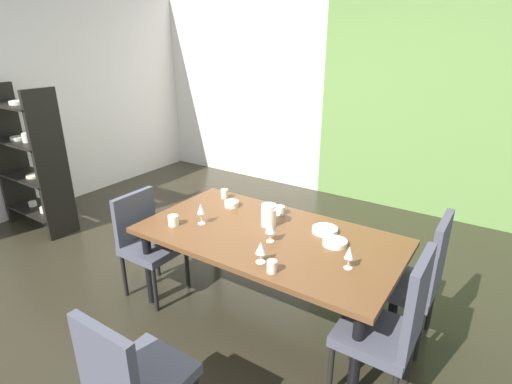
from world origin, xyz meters
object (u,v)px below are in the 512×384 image
at_px(cup_front, 225,194).
at_px(cup_right, 173,220).
at_px(wine_glass_near_shelf, 270,228).
at_px(wine_glass_rear, 261,248).
at_px(serving_bowl_near_window, 335,243).
at_px(chair_right_near, 392,325).
at_px(serving_bowl_left, 232,204).
at_px(cup_center, 280,210).
at_px(chair_head_near, 131,377).
at_px(display_shelf, 30,160).
at_px(dining_table, 269,242).
at_px(serving_bowl_corner, 325,230).
at_px(chair_left_near, 147,239).
at_px(wine_glass_north, 201,209).
at_px(wine_glass_south, 349,253).
at_px(chair_right_far, 417,276).
at_px(cup_east, 272,266).
at_px(pitcher_west, 269,215).

xyz_separation_m(cup_front, cup_right, (0.01, -0.68, -0.00)).
xyz_separation_m(wine_glass_near_shelf, wine_glass_rear, (0.10, -0.28, -0.01)).
height_order(wine_glass_near_shelf, serving_bowl_near_window, wine_glass_near_shelf).
xyz_separation_m(chair_right_near, serving_bowl_left, (-1.60, 0.58, 0.18)).
distance_m(serving_bowl_left, cup_front, 0.22).
bearing_deg(cup_center, chair_head_near, -84.97).
relative_size(chair_right_near, display_shelf, 0.63).
distance_m(dining_table, cup_front, 0.83).
bearing_deg(serving_bowl_corner, chair_left_near, -157.24).
relative_size(wine_glass_north, wine_glass_south, 1.09).
bearing_deg(cup_center, dining_table, -72.88).
bearing_deg(wine_glass_near_shelf, wine_glass_rear, -70.63).
bearing_deg(chair_right_near, serving_bowl_near_window, 52.08).
bearing_deg(dining_table, serving_bowl_left, 154.26).
relative_size(chair_right_far, cup_center, 12.46).
xyz_separation_m(chair_head_near, cup_center, (-0.15, 1.75, 0.24)).
height_order(serving_bowl_near_window, cup_front, cup_front).
bearing_deg(chair_right_far, serving_bowl_corner, 93.88).
height_order(chair_left_near, serving_bowl_corner, chair_left_near).
height_order(serving_bowl_left, cup_front, cup_front).
bearing_deg(serving_bowl_left, dining_table, -25.74).
distance_m(serving_bowl_left, cup_right, 0.58).
distance_m(chair_left_near, wine_glass_south, 1.76).
bearing_deg(dining_table, cup_front, 151.69).
bearing_deg(serving_bowl_left, serving_bowl_corner, -0.06).
bearing_deg(cup_right, wine_glass_rear, -5.53).
bearing_deg(wine_glass_north, wine_glass_south, 1.02).
distance_m(serving_bowl_left, cup_center, 0.45).
bearing_deg(chair_left_near, wine_glass_north, 108.85).
distance_m(wine_glass_rear, serving_bowl_left, 0.97).
bearing_deg(cup_east, wine_glass_rear, 154.14).
distance_m(chair_left_near, chair_right_far, 2.17).
relative_size(serving_bowl_near_window, cup_east, 2.16).
distance_m(serving_bowl_left, pitcher_west, 0.50).
bearing_deg(cup_east, serving_bowl_corner, 86.03).
relative_size(dining_table, wine_glass_rear, 13.27).
relative_size(display_shelf, serving_bowl_left, 13.03).
relative_size(cup_front, cup_right, 1.02).
bearing_deg(chair_head_near, serving_bowl_left, 109.75).
bearing_deg(display_shelf, cup_front, 12.53).
xyz_separation_m(wine_glass_south, serving_bowl_near_window, (-0.20, 0.24, -0.09)).
height_order(serving_bowl_corner, cup_front, cup_front).
bearing_deg(display_shelf, wine_glass_rear, -4.29).
bearing_deg(chair_right_far, display_shelf, 96.15).
distance_m(chair_head_near, serving_bowl_near_window, 1.59).
bearing_deg(wine_glass_near_shelf, wine_glass_south, -2.73).
height_order(chair_left_near, wine_glass_rear, chair_left_near).
bearing_deg(cup_center, cup_right, -132.55).
bearing_deg(serving_bowl_near_window, serving_bowl_left, 172.02).
bearing_deg(wine_glass_north, cup_center, 49.66).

